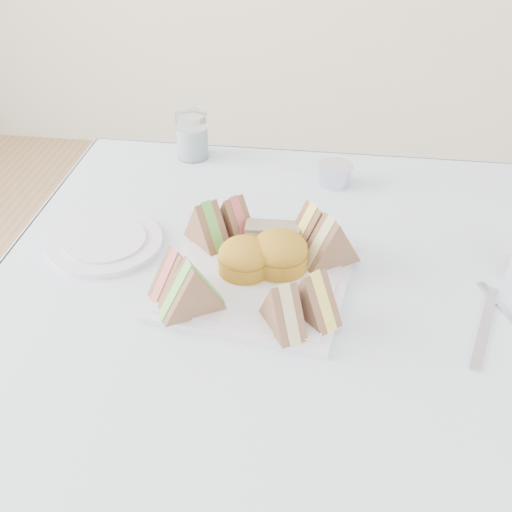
# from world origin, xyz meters

# --- Properties ---
(table) EXTENTS (0.90, 0.90, 0.74)m
(table) POSITION_xyz_m (0.00, 0.00, 0.37)
(table) COLOR brown
(table) RESTS_ON floor
(tablecloth) EXTENTS (1.02, 1.02, 0.01)m
(tablecloth) POSITION_xyz_m (0.00, 0.00, 0.74)
(tablecloth) COLOR silver
(tablecloth) RESTS_ON table
(serving_plate) EXTENTS (0.31, 0.31, 0.01)m
(serving_plate) POSITION_xyz_m (-0.09, 0.04, 0.75)
(serving_plate) COLOR silver
(serving_plate) RESTS_ON tablecloth
(sandwich_fl_a) EXTENTS (0.09, 0.09, 0.08)m
(sandwich_fl_a) POSITION_xyz_m (-0.20, -0.01, 0.80)
(sandwich_fl_a) COLOR #875F48
(sandwich_fl_a) RESTS_ON serving_plate
(sandwich_fl_b) EXTENTS (0.11, 0.09, 0.09)m
(sandwich_fl_b) POSITION_xyz_m (-0.17, -0.05, 0.80)
(sandwich_fl_b) COLOR #875F48
(sandwich_fl_b) RESTS_ON serving_plate
(sandwich_fr_a) EXTENTS (0.09, 0.09, 0.08)m
(sandwich_fr_a) POSITION_xyz_m (0.01, -0.04, 0.80)
(sandwich_fr_a) COLOR #875F48
(sandwich_fr_a) RESTS_ON serving_plate
(sandwich_fr_b) EXTENTS (0.08, 0.09, 0.07)m
(sandwich_fr_b) POSITION_xyz_m (-0.03, -0.07, 0.80)
(sandwich_fr_b) COLOR #875F48
(sandwich_fr_b) RESTS_ON serving_plate
(sandwich_bl_a) EXTENTS (0.09, 0.09, 0.08)m
(sandwich_bl_a) POSITION_xyz_m (-0.18, 0.12, 0.80)
(sandwich_bl_a) COLOR #875F48
(sandwich_bl_a) RESTS_ON serving_plate
(sandwich_bl_b) EXTENTS (0.09, 0.09, 0.07)m
(sandwich_bl_b) POSITION_xyz_m (-0.14, 0.15, 0.80)
(sandwich_bl_b) COLOR #875F48
(sandwich_bl_b) RESTS_ON serving_plate
(sandwich_br_a) EXTENTS (0.10, 0.09, 0.08)m
(sandwich_br_a) POSITION_xyz_m (0.02, 0.09, 0.80)
(sandwich_br_a) COLOR #875F48
(sandwich_br_a) RESTS_ON serving_plate
(sandwich_br_b) EXTENTS (0.10, 0.09, 0.08)m
(sandwich_br_b) POSITION_xyz_m (-0.01, 0.13, 0.80)
(sandwich_br_b) COLOR #875F48
(sandwich_br_b) RESTS_ON serving_plate
(scone_left) EXTENTS (0.10, 0.10, 0.06)m
(scone_left) POSITION_xyz_m (-0.11, 0.05, 0.79)
(scone_left) COLOR #A67724
(scone_left) RESTS_ON serving_plate
(scone_right) EXTENTS (0.11, 0.11, 0.06)m
(scone_right) POSITION_xyz_m (-0.05, 0.06, 0.79)
(scone_right) COLOR #A67724
(scone_right) RESTS_ON serving_plate
(pastry_slice) EXTENTS (0.09, 0.04, 0.04)m
(pastry_slice) POSITION_xyz_m (-0.07, 0.12, 0.78)
(pastry_slice) COLOR beige
(pastry_slice) RESTS_ON serving_plate
(side_plate) EXTENTS (0.20, 0.20, 0.01)m
(side_plate) POSITION_xyz_m (-0.35, 0.10, 0.75)
(side_plate) COLOR silver
(side_plate) RESTS_ON tablecloth
(water_glass) EXTENTS (0.08, 0.08, 0.10)m
(water_glass) POSITION_xyz_m (-0.28, 0.45, 0.79)
(water_glass) COLOR white
(water_glass) RESTS_ON tablecloth
(tea_strainer) EXTENTS (0.08, 0.08, 0.04)m
(tea_strainer) POSITION_xyz_m (0.02, 0.37, 0.77)
(tea_strainer) COLOR silver
(tea_strainer) RESTS_ON tablecloth
(knife) EXTENTS (0.07, 0.19, 0.00)m
(knife) POSITION_xyz_m (0.25, -0.02, 0.75)
(knife) COLOR silver
(knife) RESTS_ON tablecloth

